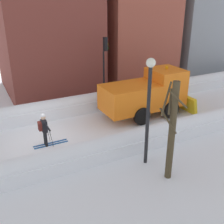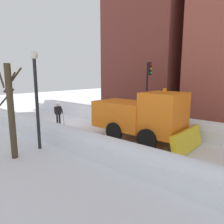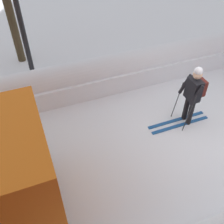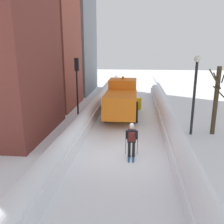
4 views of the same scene
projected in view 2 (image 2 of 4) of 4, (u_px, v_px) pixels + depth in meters
ground_plane at (191, 156)px, 9.76m from camera, size 80.00×80.00×0.00m
snowbank_left at (210, 132)px, 11.82m from camera, size 1.10×36.00×1.19m
snowbank_right at (162, 167)px, 7.53m from camera, size 1.10×36.00×1.08m
building_brick_near at (156, 0)px, 19.02m from camera, size 7.81×6.96×21.38m
plow_truck at (142, 116)px, 11.89m from camera, size 3.20×5.98×3.12m
skier at (58, 112)px, 15.77m from camera, size 0.62×1.80×1.81m
traffic_light_pole at (148, 82)px, 14.84m from camera, size 0.28×0.42×4.70m
street_lamp at (36, 88)px, 10.20m from camera, size 0.40×0.40×4.95m
bare_tree_near at (11, 110)px, 9.19m from camera, size 1.08×0.99×4.30m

